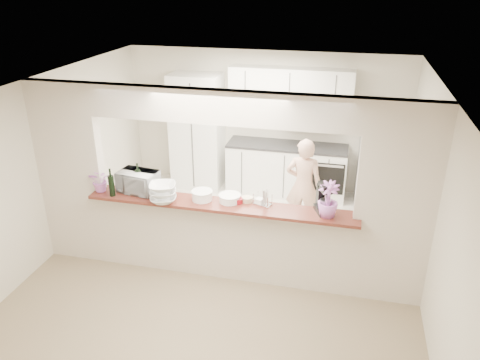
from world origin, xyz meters
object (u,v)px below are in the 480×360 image
(refrigerator, at_px, (381,158))
(toaster_oven, at_px, (138,182))
(stand_mixer, at_px, (323,199))
(person, at_px, (303,186))

(refrigerator, height_order, toaster_oven, refrigerator)
(refrigerator, height_order, stand_mixer, refrigerator)
(refrigerator, xyz_separation_m, person, (-1.17, -1.21, -0.10))
(toaster_oven, relative_size, person, 0.33)
(refrigerator, relative_size, toaster_oven, 3.44)
(toaster_oven, relative_size, stand_mixer, 1.33)
(toaster_oven, height_order, stand_mixer, stand_mixer)
(stand_mixer, bearing_deg, refrigerator, 72.94)
(toaster_oven, distance_m, stand_mixer, 2.38)
(person, bearing_deg, stand_mixer, 107.92)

